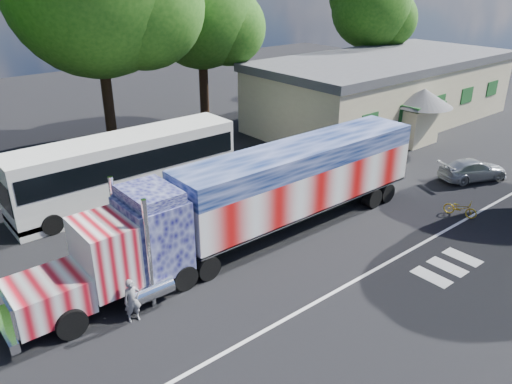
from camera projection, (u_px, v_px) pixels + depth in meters
ground at (299, 253)px, 22.00m from camera, size 100.00×100.00×0.00m
lane_markings at (394, 275)px, 20.34m from camera, size 30.00×2.67×0.01m
semi_truck at (261, 195)px, 22.18m from camera, size 20.37×3.22×4.34m
coach_bus at (127, 168)px, 26.37m from camera, size 12.22×2.84×3.56m
hall_building at (384, 89)px, 40.18m from camera, size 22.40×12.80×5.20m
parked_car at (473, 170)px, 29.50m from camera, size 4.53×3.16×1.22m
woman at (132, 301)px, 17.43m from camera, size 0.66×0.48×1.66m
bicycle at (460, 208)px, 25.13m from camera, size 1.01×1.71×0.85m
tree_far_ne at (372, 9)px, 45.40m from camera, size 7.56×7.20×11.84m
tree_ne_a at (203, 14)px, 36.23m from camera, size 8.29×7.90×12.47m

